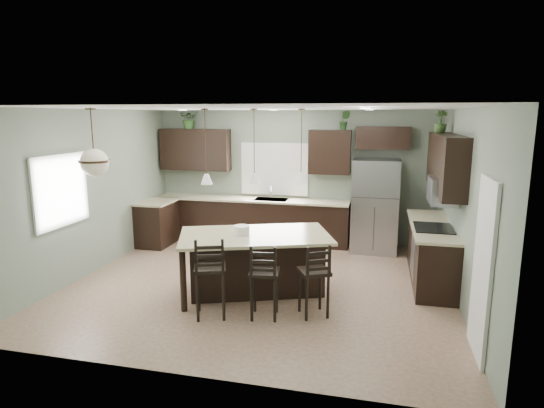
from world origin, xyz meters
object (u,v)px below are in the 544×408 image
at_px(refrigerator, 375,206).
at_px(bar_stool_left, 210,277).
at_px(kitchen_island, 255,263).
at_px(bar_stool_center, 264,280).
at_px(bar_stool_right, 314,279).
at_px(plant_back_left, 189,118).
at_px(serving_dish, 242,230).

xyz_separation_m(refrigerator, bar_stool_left, (-2.09, -3.61, -0.36)).
height_order(kitchen_island, bar_stool_left, bar_stool_left).
height_order(kitchen_island, bar_stool_center, bar_stool_center).
bearing_deg(bar_stool_right, plant_back_left, 105.28).
distance_m(bar_stool_right, plant_back_left, 5.25).
bearing_deg(refrigerator, kitchen_island, -123.31).
bearing_deg(refrigerator, plant_back_left, 176.18).
bearing_deg(bar_stool_left, bar_stool_center, -8.72).
bearing_deg(bar_stool_center, bar_stool_right, 9.99).
relative_size(bar_stool_left, bar_stool_center, 1.09).
height_order(bar_stool_center, bar_stool_right, bar_stool_center).
xyz_separation_m(serving_dish, bar_stool_center, (0.55, -0.76, -0.47)).
relative_size(refrigerator, bar_stool_center, 1.77).
relative_size(serving_dish, bar_stool_center, 0.23).
height_order(refrigerator, bar_stool_right, refrigerator).
relative_size(bar_stool_center, plant_back_left, 2.32).
relative_size(bar_stool_right, plant_back_left, 2.29).
relative_size(bar_stool_center, bar_stool_right, 1.01).
bearing_deg(bar_stool_center, bar_stool_left, -177.05).
xyz_separation_m(bar_stool_left, bar_stool_center, (0.71, 0.14, -0.05)).
bearing_deg(serving_dish, plant_back_left, 124.86).
height_order(bar_stool_left, bar_stool_right, bar_stool_left).
distance_m(refrigerator, plant_back_left, 4.36).
xyz_separation_m(refrigerator, plant_back_left, (-4.01, 0.27, 1.70)).
bearing_deg(serving_dish, kitchen_island, 20.48).
height_order(serving_dish, bar_stool_left, bar_stool_left).
height_order(refrigerator, bar_stool_left, refrigerator).
bearing_deg(kitchen_island, bar_stool_center, -86.96).
xyz_separation_m(refrigerator, bar_stool_center, (-1.38, -3.47, -0.40)).
height_order(serving_dish, plant_back_left, plant_back_left).
bearing_deg(kitchen_island, serving_dish, 180.00).
bearing_deg(plant_back_left, serving_dish, -55.14).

